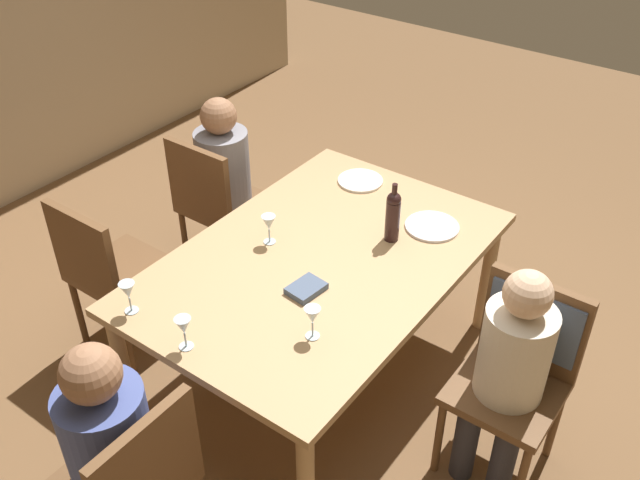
% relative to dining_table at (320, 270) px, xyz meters
% --- Properties ---
extents(ground_plane, '(10.00, 10.00, 0.00)m').
position_rel_dining_table_xyz_m(ground_plane, '(0.00, 0.00, -0.67)').
color(ground_plane, brown).
extents(dining_table, '(1.76, 1.18, 0.74)m').
position_rel_dining_table_xyz_m(dining_table, '(0.00, 0.00, 0.00)').
color(dining_table, tan).
rests_on(dining_table, ground_plane).
extents(chair_near, '(0.46, 0.44, 0.92)m').
position_rel_dining_table_xyz_m(chair_near, '(0.12, -0.97, -0.07)').
color(chair_near, brown).
rests_on(chair_near, ground_plane).
extents(chair_far_right, '(0.44, 0.44, 0.92)m').
position_rel_dining_table_xyz_m(chair_far_right, '(0.31, 0.97, -0.13)').
color(chair_far_right, brown).
rests_on(chair_far_right, ground_plane).
extents(chair_far_left, '(0.44, 0.44, 0.92)m').
position_rel_dining_table_xyz_m(chair_far_left, '(-0.48, 0.97, -0.13)').
color(chair_far_left, brown).
rests_on(chair_far_left, ground_plane).
extents(person_woman_host, '(0.33, 0.29, 1.10)m').
position_rel_dining_table_xyz_m(person_woman_host, '(-0.03, -0.97, -0.03)').
color(person_woman_host, '#33333D').
rests_on(person_woman_host, ground_plane).
extents(person_man_bearded, '(0.35, 0.30, 1.13)m').
position_rel_dining_table_xyz_m(person_man_bearded, '(0.42, 0.97, -0.01)').
color(person_man_bearded, '#33333D').
rests_on(person_man_bearded, ground_plane).
extents(person_man_guest, '(0.31, 0.36, 1.14)m').
position_rel_dining_table_xyz_m(person_man_guest, '(-1.26, 0.03, -0.01)').
color(person_man_guest, '#33333D').
rests_on(person_man_guest, ground_plane).
extents(wine_bottle_tall_green, '(0.07, 0.07, 0.31)m').
position_rel_dining_table_xyz_m(wine_bottle_tall_green, '(0.32, -0.19, 0.21)').
color(wine_bottle_tall_green, black).
rests_on(wine_bottle_tall_green, dining_table).
extents(wine_glass_near_left, '(0.07, 0.07, 0.15)m').
position_rel_dining_table_xyz_m(wine_glass_near_left, '(-0.77, 0.42, 0.18)').
color(wine_glass_near_left, silver).
rests_on(wine_glass_near_left, dining_table).
extents(wine_glass_centre, '(0.07, 0.07, 0.15)m').
position_rel_dining_table_xyz_m(wine_glass_centre, '(-0.44, -0.29, 0.18)').
color(wine_glass_centre, silver).
rests_on(wine_glass_centre, dining_table).
extents(wine_glass_near_right, '(0.07, 0.07, 0.15)m').
position_rel_dining_table_xyz_m(wine_glass_near_right, '(-0.04, 0.27, 0.18)').
color(wine_glass_near_right, silver).
rests_on(wine_glass_near_right, dining_table).
extents(wine_glass_far, '(0.07, 0.07, 0.15)m').
position_rel_dining_table_xyz_m(wine_glass_far, '(-0.79, 0.08, 0.18)').
color(wine_glass_far, silver).
rests_on(wine_glass_far, dining_table).
extents(dinner_plate_host, '(0.27, 0.27, 0.01)m').
position_rel_dining_table_xyz_m(dinner_plate_host, '(0.52, -0.30, 0.08)').
color(dinner_plate_host, white).
rests_on(dinner_plate_host, dining_table).
extents(dinner_plate_guest_left, '(0.24, 0.24, 0.01)m').
position_rel_dining_table_xyz_m(dinner_plate_guest_left, '(0.68, 0.22, 0.08)').
color(dinner_plate_guest_left, white).
rests_on(dinner_plate_guest_left, dining_table).
extents(folded_napkin, '(0.17, 0.14, 0.03)m').
position_rel_dining_table_xyz_m(folded_napkin, '(-0.23, -0.09, 0.09)').
color(folded_napkin, '#4C5B75').
rests_on(folded_napkin, dining_table).
extents(handbag, '(0.17, 0.30, 0.22)m').
position_rel_dining_table_xyz_m(handbag, '(-0.05, 0.97, -0.56)').
color(handbag, brown).
rests_on(handbag, ground_plane).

